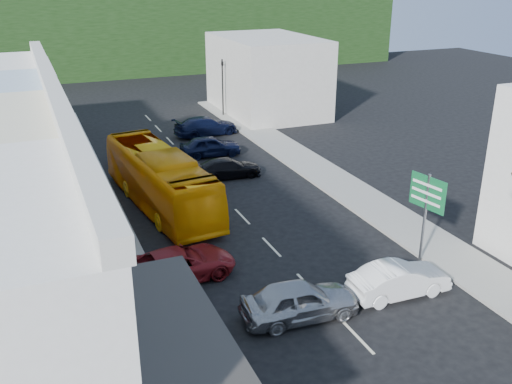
# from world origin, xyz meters

# --- Properties ---
(ground) EXTENTS (120.00, 120.00, 0.00)m
(ground) POSITION_xyz_m (0.00, 0.00, 0.00)
(ground) COLOR black
(ground) RESTS_ON ground
(sidewalk_left) EXTENTS (3.00, 52.00, 0.15)m
(sidewalk_left) POSITION_xyz_m (-7.50, 10.00, 0.07)
(sidewalk_left) COLOR gray
(sidewalk_left) RESTS_ON ground
(sidewalk_right) EXTENTS (3.00, 52.00, 0.15)m
(sidewalk_right) POSITION_xyz_m (7.50, 10.00, 0.07)
(sidewalk_right) COLOR gray
(sidewalk_right) RESTS_ON ground
(distant_block_left) EXTENTS (8.00, 10.00, 6.00)m
(distant_block_left) POSITION_xyz_m (-12.00, 27.00, 3.00)
(distant_block_left) COLOR #B7B2A8
(distant_block_left) RESTS_ON ground
(distant_block_right) EXTENTS (8.00, 12.00, 7.00)m
(distant_block_right) POSITION_xyz_m (11.00, 30.00, 3.50)
(distant_block_right) COLOR #B7B2A8
(distant_block_right) RESTS_ON ground
(hillside) EXTENTS (80.00, 26.00, 14.00)m
(hillside) POSITION_xyz_m (-1.45, 65.09, 6.73)
(hillside) COLOR black
(hillside) RESTS_ON ground
(bus) EXTENTS (3.86, 11.81, 3.10)m
(bus) POSITION_xyz_m (-3.78, 11.19, 1.55)
(bus) COLOR #FFA006
(bus) RESTS_ON ground
(car_silver) EXTENTS (4.50, 2.06, 1.40)m
(car_silver) POSITION_xyz_m (-1.47, -2.01, 0.70)
(car_silver) COLOR #A5A5A9
(car_silver) RESTS_ON ground
(car_white) EXTENTS (4.45, 1.93, 1.40)m
(car_white) POSITION_xyz_m (3.16, -2.08, 0.70)
(car_white) COLOR white
(car_white) RESTS_ON ground
(car_red) EXTENTS (4.74, 2.26, 1.40)m
(car_red) POSITION_xyz_m (-5.00, 2.79, 0.70)
(car_red) COLOR maroon
(car_red) RESTS_ON ground
(car_black_near) EXTENTS (4.58, 2.05, 1.40)m
(car_black_near) POSITION_xyz_m (1.45, 14.31, 0.70)
(car_black_near) COLOR black
(car_black_near) RESTS_ON ground
(car_navy_mid) EXTENTS (4.50, 2.06, 1.40)m
(car_navy_mid) POSITION_xyz_m (1.77, 19.06, 0.70)
(car_navy_mid) COLOR black
(car_navy_mid) RESTS_ON ground
(car_black_far) EXTENTS (4.45, 1.92, 1.40)m
(car_black_far) POSITION_xyz_m (-3.13, 19.99, 0.70)
(car_black_far) COLOR black
(car_black_far) RESTS_ON ground
(car_navy_far) EXTENTS (4.70, 2.41, 1.40)m
(car_navy_far) POSITION_xyz_m (3.19, 24.48, 0.70)
(car_navy_far) COLOR black
(car_navy_far) RESTS_ON ground
(pedestrian_left) EXTENTS (0.60, 0.71, 1.70)m
(pedestrian_left) POSITION_xyz_m (-6.95, 3.22, 1.00)
(pedestrian_left) COLOR black
(pedestrian_left) RESTS_ON sidewalk_left
(direction_sign) EXTENTS (0.94, 2.06, 4.40)m
(direction_sign) POSITION_xyz_m (5.80, -0.09, 2.20)
(direction_sign) COLOR #105D31
(direction_sign) RESTS_ON ground
(traffic_signal) EXTENTS (1.15, 1.36, 5.24)m
(traffic_signal) POSITION_xyz_m (6.60, 29.95, 2.62)
(traffic_signal) COLOR black
(traffic_signal) RESTS_ON ground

